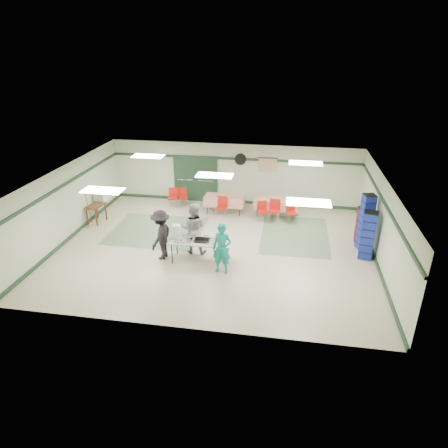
% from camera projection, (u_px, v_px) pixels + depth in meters
% --- Properties ---
extents(floor, '(11.00, 11.00, 0.00)m').
position_uv_depth(floor, '(215.00, 247.00, 14.27)').
color(floor, beige).
rests_on(floor, ground).
extents(ceiling, '(11.00, 11.00, 0.00)m').
position_uv_depth(ceiling, '(215.00, 175.00, 13.15)').
color(ceiling, silver).
rests_on(ceiling, wall_back).
extents(wall_back, '(11.00, 0.00, 11.00)m').
position_uv_depth(wall_back, '(234.00, 174.00, 17.75)').
color(wall_back, beige).
rests_on(wall_back, floor).
extents(wall_front, '(11.00, 0.00, 11.00)m').
position_uv_depth(wall_front, '(181.00, 283.00, 9.67)').
color(wall_front, beige).
rests_on(wall_front, floor).
extents(wall_left, '(0.00, 9.00, 9.00)m').
position_uv_depth(wall_left, '(67.00, 203.00, 14.54)').
color(wall_left, beige).
rests_on(wall_left, floor).
extents(wall_right, '(0.00, 9.00, 9.00)m').
position_uv_depth(wall_right, '(382.00, 223.00, 12.89)').
color(wall_right, beige).
rests_on(wall_right, floor).
extents(trim_back, '(11.00, 0.06, 0.10)m').
position_uv_depth(trim_back, '(234.00, 159.00, 17.44)').
color(trim_back, '#1F3925').
rests_on(trim_back, wall_back).
extents(baseboard_back, '(11.00, 0.06, 0.12)m').
position_uv_depth(baseboard_back, '(233.00, 201.00, 18.26)').
color(baseboard_back, '#1F3925').
rests_on(baseboard_back, floor).
extents(trim_left, '(0.06, 9.00, 0.10)m').
position_uv_depth(trim_left, '(64.00, 185.00, 14.24)').
color(trim_left, '#1F3925').
rests_on(trim_left, wall_back).
extents(baseboard_left, '(0.06, 9.00, 0.12)m').
position_uv_depth(baseboard_left, '(73.00, 235.00, 15.06)').
color(baseboard_left, '#1F3925').
rests_on(baseboard_left, floor).
extents(trim_right, '(0.06, 9.00, 0.10)m').
position_uv_depth(trim_right, '(385.00, 203.00, 12.60)').
color(trim_right, '#1F3925').
rests_on(trim_right, wall_back).
extents(baseboard_right, '(0.06, 9.00, 0.12)m').
position_uv_depth(baseboard_right, '(375.00, 258.00, 13.42)').
color(baseboard_right, '#1F3925').
rests_on(baseboard_right, floor).
extents(green_patch_a, '(3.50, 3.00, 0.01)m').
position_uv_depth(green_patch_a, '(157.00, 230.00, 15.54)').
color(green_patch_a, gray).
rests_on(green_patch_a, floor).
extents(green_patch_b, '(2.50, 3.50, 0.01)m').
position_uv_depth(green_patch_b, '(295.00, 235.00, 15.19)').
color(green_patch_b, gray).
rests_on(green_patch_b, floor).
extents(double_door_left, '(0.90, 0.06, 2.10)m').
position_uv_depth(double_door_left, '(186.00, 178.00, 18.15)').
color(double_door_left, '#959895').
rests_on(double_door_left, floor).
extents(double_door_right, '(0.90, 0.06, 2.10)m').
position_uv_depth(double_door_right, '(206.00, 179.00, 18.01)').
color(double_door_right, '#959895').
rests_on(double_door_right, floor).
extents(door_frame, '(2.00, 0.03, 2.15)m').
position_uv_depth(door_frame, '(196.00, 179.00, 18.07)').
color(door_frame, '#1F3925').
rests_on(door_frame, floor).
extents(wall_fan, '(0.50, 0.10, 0.50)m').
position_uv_depth(wall_fan, '(240.00, 159.00, 17.37)').
color(wall_fan, black).
rests_on(wall_fan, wall_back).
extents(scroll_banner, '(0.80, 0.02, 0.60)m').
position_uv_depth(scroll_banner, '(268.00, 165.00, 17.27)').
color(scroll_banner, tan).
rests_on(scroll_banner, wall_back).
extents(serving_table, '(2.07, 0.88, 0.76)m').
position_uv_depth(serving_table, '(200.00, 241.00, 13.11)').
color(serving_table, '#B7B8B3').
rests_on(serving_table, floor).
extents(sheet_tray_right, '(0.56, 0.43, 0.02)m').
position_uv_depth(sheet_tray_right, '(217.00, 241.00, 12.99)').
color(sheet_tray_right, silver).
rests_on(sheet_tray_right, serving_table).
extents(sheet_tray_mid, '(0.60, 0.46, 0.02)m').
position_uv_depth(sheet_tray_mid, '(200.00, 238.00, 13.18)').
color(sheet_tray_mid, silver).
rests_on(sheet_tray_mid, serving_table).
extents(sheet_tray_left, '(0.54, 0.42, 0.02)m').
position_uv_depth(sheet_tray_left, '(183.00, 240.00, 13.05)').
color(sheet_tray_left, silver).
rests_on(sheet_tray_left, serving_table).
extents(baking_pan, '(0.50, 0.32, 0.08)m').
position_uv_depth(baking_pan, '(202.00, 240.00, 13.01)').
color(baking_pan, black).
rests_on(baking_pan, serving_table).
extents(foam_box_stack, '(0.25, 0.23, 0.45)m').
position_uv_depth(foam_box_stack, '(176.00, 231.00, 13.20)').
color(foam_box_stack, white).
rests_on(foam_box_stack, serving_table).
extents(volunteer_teal, '(0.65, 0.46, 1.67)m').
position_uv_depth(volunteer_teal, '(222.00, 249.00, 12.39)').
color(volunteer_teal, '#13877B').
rests_on(volunteer_teal, floor).
extents(volunteer_grey, '(0.88, 0.69, 1.81)m').
position_uv_depth(volunteer_grey, '(194.00, 228.00, 13.59)').
color(volunteer_grey, gray).
rests_on(volunteer_grey, floor).
extents(volunteer_dark, '(0.79, 1.20, 1.73)m').
position_uv_depth(volunteer_dark, '(161.00, 235.00, 13.22)').
color(volunteer_dark, black).
rests_on(volunteer_dark, floor).
extents(dining_table_a, '(1.85, 0.90, 0.77)m').
position_uv_depth(dining_table_a, '(276.00, 203.00, 16.63)').
color(dining_table_a, red).
rests_on(dining_table_a, floor).
extents(dining_table_b, '(1.68, 0.76, 0.77)m').
position_uv_depth(dining_table_b, '(224.00, 200.00, 16.96)').
color(dining_table_b, red).
rests_on(dining_table_b, floor).
extents(chair_a, '(0.48, 0.48, 0.93)m').
position_uv_depth(chair_a, '(274.00, 208.00, 16.14)').
color(chair_a, red).
rests_on(chair_a, floor).
extents(chair_b, '(0.48, 0.48, 0.83)m').
position_uv_depth(chair_b, '(262.00, 209.00, 16.23)').
color(chair_b, red).
rests_on(chair_b, floor).
extents(chair_c, '(0.49, 0.49, 0.82)m').
position_uv_depth(chair_c, '(291.00, 211.00, 16.05)').
color(chair_c, red).
rests_on(chair_c, floor).
extents(chair_d, '(0.49, 0.49, 0.92)m').
position_uv_depth(chair_d, '(222.00, 205.00, 16.46)').
color(chair_d, red).
rests_on(chair_d, floor).
extents(chair_loose_a, '(0.49, 0.49, 0.82)m').
position_uv_depth(chair_loose_a, '(183.00, 195.00, 17.71)').
color(chair_loose_a, red).
rests_on(chair_loose_a, floor).
extents(chair_loose_b, '(0.46, 0.46, 0.87)m').
position_uv_depth(chair_loose_b, '(173.00, 196.00, 17.59)').
color(chair_loose_b, red).
rests_on(chair_loose_b, floor).
extents(crate_stack_blue_a, '(0.52, 0.52, 1.68)m').
position_uv_depth(crate_stack_blue_a, '(368.00, 235.00, 13.24)').
color(crate_stack_blue_a, navy).
rests_on(crate_stack_blue_a, floor).
extents(crate_stack_red, '(0.43, 0.43, 1.31)m').
position_uv_depth(crate_stack_red, '(362.00, 225.00, 14.42)').
color(crate_stack_red, maroon).
rests_on(crate_stack_red, floor).
extents(crate_stack_blue_b, '(0.47, 0.47, 2.03)m').
position_uv_depth(crate_stack_blue_b, '(366.00, 222.00, 13.78)').
color(crate_stack_blue_b, navy).
rests_on(crate_stack_blue_b, floor).
extents(printer_table, '(0.64, 0.88, 0.74)m').
position_uv_depth(printer_table, '(96.00, 208.00, 16.03)').
color(printer_table, brown).
rests_on(printer_table, floor).
extents(office_printer, '(0.60, 0.55, 0.40)m').
position_uv_depth(office_printer, '(101.00, 195.00, 16.44)').
color(office_printer, beige).
rests_on(office_printer, printer_table).
extents(broom, '(0.08, 0.23, 1.44)m').
position_uv_depth(broom, '(89.00, 209.00, 15.62)').
color(broom, brown).
rests_on(broom, floor).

